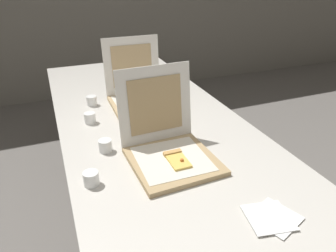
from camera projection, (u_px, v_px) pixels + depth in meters
The scene contains 8 objects.
table at pixel (152, 129), 1.70m from camera, with size 0.96×2.44×0.74m.
pizza_box_front at pixel (169, 148), 1.35m from camera, with size 0.36×0.41×0.37m.
pizza_box_middle at pixel (139, 95), 1.88m from camera, with size 0.35×0.39×0.37m.
cup_white_near_left at pixel (91, 179), 1.20m from camera, with size 0.06×0.06×0.06m, color white.
cup_white_near_center at pixel (105, 146), 1.41m from camera, with size 0.06×0.06×0.06m, color white.
cup_white_far at pixel (92, 101), 1.87m from camera, with size 0.06×0.06×0.06m, color white.
cup_white_mid at pixel (90, 118), 1.66m from camera, with size 0.06×0.06×0.06m, color white.
napkin_pile at pixel (272, 218), 1.04m from camera, with size 0.20×0.18×0.01m.
Camera 1 is at (-0.48, -0.76, 1.50)m, focal length 33.52 mm.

